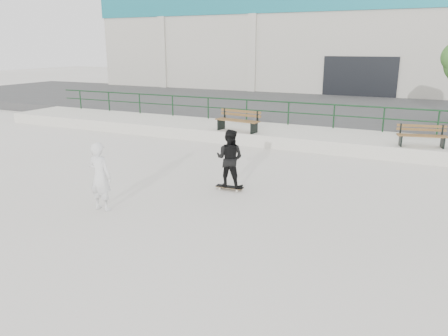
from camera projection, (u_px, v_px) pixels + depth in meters
The scene contains 10 objects.
ground at pixel (186, 226), 9.77m from camera, with size 120.00×120.00×0.00m, color beige.
ledge at pixel (302, 137), 17.97m from camera, with size 30.00×3.00×0.50m, color beige.
parking_strip at pixel (341, 111), 25.37m from camera, with size 60.00×14.00×0.50m, color #3F3F3F.
railing at pixel (311, 109), 18.84m from camera, with size 28.00×0.06×1.03m.
commercial_building at pixel (377, 37), 36.39m from camera, with size 44.20×16.33×8.00m.
bench_left at pixel (238, 121), 17.89m from camera, with size 1.94×0.77×0.87m.
bench_right at pixel (422, 136), 15.16m from camera, with size 1.70×0.80×0.76m.
skateboard at pixel (230, 187), 12.23m from camera, with size 0.79×0.25×0.09m.
standing_skater at pixel (230, 158), 12.00m from camera, with size 0.79×0.61×1.62m, color black.
seated_skater at pixel (100, 177), 10.52m from camera, with size 0.62×0.41×1.70m, color silver.
Camera 1 is at (4.64, -7.82, 3.89)m, focal length 35.00 mm.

